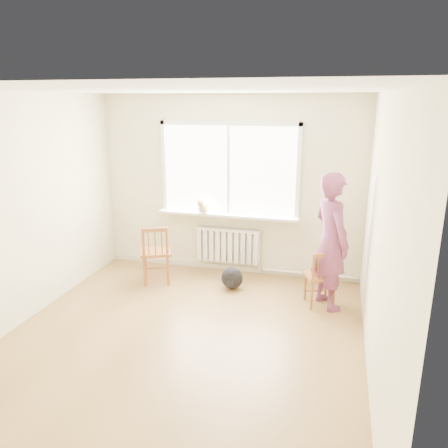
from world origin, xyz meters
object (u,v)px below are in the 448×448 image
Objects in this scene: person at (331,241)px; cat at (204,207)px; chair_right at (321,278)px; backpack at (232,278)px; chair_left at (156,254)px.

person is 4.63× the size of cat.
backpack is at bearing -31.90° from chair_right.
person reaches higher than backpack.
chair_right is at bearing 152.94° from chair_left.
backpack is (-1.33, 0.19, -0.73)m from person.
cat is at bearing -43.14° from chair_right.
cat reaches higher than chair_right.
chair_left is 1.01m from cat.
person reaches higher than cat.
cat is 1.22× the size of backpack.
chair_left is 1.16m from backpack.
cat is at bearing 37.86° from person.
chair_left is at bearing -125.12° from cat.
chair_left is 2.80× the size of backpack.
cat is (-1.90, 0.68, 0.17)m from person.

